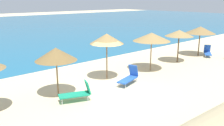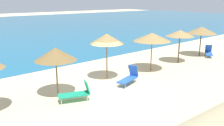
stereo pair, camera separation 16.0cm
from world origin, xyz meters
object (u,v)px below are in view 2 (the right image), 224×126
at_px(beach_umbrella_2, 56,54).
at_px(lounge_chair_2, 77,93).
at_px(beach_umbrella_4, 152,37).
at_px(lounge_chair_1, 129,77).
at_px(beach_umbrella_6, 202,30).
at_px(beach_umbrella_5, 180,33).
at_px(lounge_chair_3, 209,52).
at_px(beach_umbrella_3, 107,39).

relative_size(beach_umbrella_2, lounge_chair_2, 1.54).
distance_m(beach_umbrella_4, lounge_chair_2, 7.29).
xyz_separation_m(beach_umbrella_4, lounge_chair_1, (-3.14, -0.95, -2.01)).
xyz_separation_m(beach_umbrella_4, beach_umbrella_6, (7.03, 0.23, -0.12)).
distance_m(beach_umbrella_5, lounge_chair_3, 4.42).
distance_m(beach_umbrella_5, beach_umbrella_6, 3.55).
distance_m(beach_umbrella_6, lounge_chair_2, 14.15).
bearing_deg(beach_umbrella_5, beach_umbrella_3, 175.92).
relative_size(beach_umbrella_2, beach_umbrella_6, 0.99).
relative_size(beach_umbrella_3, lounge_chair_3, 1.80).
bearing_deg(beach_umbrella_3, lounge_chair_2, -153.71).
relative_size(beach_umbrella_2, beach_umbrella_4, 0.95).
bearing_deg(beach_umbrella_3, lounge_chair_3, -5.34).
xyz_separation_m(beach_umbrella_2, lounge_chair_1, (4.18, -1.17, -1.84)).
xyz_separation_m(beach_umbrella_2, lounge_chair_2, (0.39, -1.28, -1.82)).
height_order(beach_umbrella_3, beach_umbrella_6, beach_umbrella_3).
xyz_separation_m(beach_umbrella_2, lounge_chair_3, (14.73, -0.67, -1.89)).
height_order(beach_umbrella_5, lounge_chair_1, beach_umbrella_5).
distance_m(beach_umbrella_3, beach_umbrella_4, 3.66).
bearing_deg(lounge_chair_3, beach_umbrella_3, 51.61).
relative_size(beach_umbrella_4, lounge_chair_3, 1.67).
distance_m(lounge_chair_1, lounge_chair_3, 10.55).
height_order(lounge_chair_1, lounge_chair_3, lounge_chair_1).
bearing_deg(beach_umbrella_3, beach_umbrella_6, -1.86).
bearing_deg(beach_umbrella_2, lounge_chair_2, -73.24).
xyz_separation_m(beach_umbrella_2, beach_umbrella_4, (7.32, -0.22, 0.17)).
distance_m(beach_umbrella_3, lounge_chair_2, 4.30).
bearing_deg(beach_umbrella_3, beach_umbrella_2, -174.44).
xyz_separation_m(beach_umbrella_6, lounge_chair_3, (0.37, -0.68, -1.94)).
bearing_deg(beach_umbrella_3, beach_umbrella_4, -9.09).
bearing_deg(beach_umbrella_6, beach_umbrella_3, 178.14).
bearing_deg(beach_umbrella_6, lounge_chair_3, -61.44).
distance_m(beach_umbrella_2, beach_umbrella_5, 10.81).
xyz_separation_m(beach_umbrella_5, lounge_chair_1, (-6.63, -1.02, -1.94)).
xyz_separation_m(beach_umbrella_3, beach_umbrella_6, (10.64, -0.34, -0.30)).
xyz_separation_m(beach_umbrella_2, beach_umbrella_6, (14.35, 0.02, 0.05)).
bearing_deg(lounge_chair_1, beach_umbrella_4, -88.71).
relative_size(beach_umbrella_4, beach_umbrella_5, 1.04).
bearing_deg(beach_umbrella_6, beach_umbrella_2, -179.93).
bearing_deg(beach_umbrella_2, beach_umbrella_4, -1.69).
xyz_separation_m(lounge_chair_1, lounge_chair_3, (10.54, 0.50, -0.05)).
height_order(beach_umbrella_4, lounge_chair_3, beach_umbrella_4).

